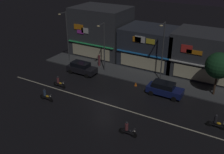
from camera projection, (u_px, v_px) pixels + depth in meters
name	position (u px, v px, depth m)	size (l,w,h in m)	color
ground_plane	(104.00, 103.00, 29.63)	(140.00, 140.00, 0.00)	black
lane_divider_stripe	(104.00, 103.00, 29.63)	(28.42, 0.16, 0.01)	beige
sidewalk_far	(135.00, 75.00, 36.27)	(29.91, 4.06, 0.14)	#424447
storefront_left_block	(101.00, 31.00, 42.87)	(8.88, 6.98, 7.88)	#383A3F
storefront_center_block	(212.00, 55.00, 35.08)	(10.50, 6.65, 6.12)	#383A3F
storefront_right_block	(151.00, 46.00, 39.21)	(8.49, 6.71, 5.69)	#2D333D
streetlamp_west	(66.00, 33.00, 39.16)	(0.44, 1.64, 7.77)	#47494C
streetlamp_mid	(103.00, 44.00, 35.74)	(0.44, 1.64, 7.06)	#47494C
streetlamp_east	(162.00, 48.00, 32.80)	(0.44, 1.64, 7.91)	#47494C
pedestrian_on_sidewalk	(99.00, 60.00, 38.87)	(0.34, 0.34, 1.91)	brown
street_tree	(219.00, 66.00, 29.67)	(3.10, 3.10, 5.34)	#473323
parked_car_near_kerb	(82.00, 68.00, 36.73)	(4.30, 1.98, 1.67)	black
parked_car_trailing	(165.00, 89.00, 31.00)	(4.30, 1.98, 1.67)	navy
motorcycle_lead	(127.00, 130.00, 24.16)	(1.90, 0.60, 1.52)	black
motorcycle_following	(59.00, 83.00, 32.98)	(1.90, 0.60, 1.52)	black
motorcycle_opposite_lane	(46.00, 96.00, 29.98)	(1.90, 0.60, 1.52)	black
motorcycle_trailing_far	(216.00, 123.00, 25.21)	(1.90, 0.60, 1.52)	black
traffic_cone	(136.00, 84.00, 33.46)	(0.36, 0.36, 0.55)	orange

